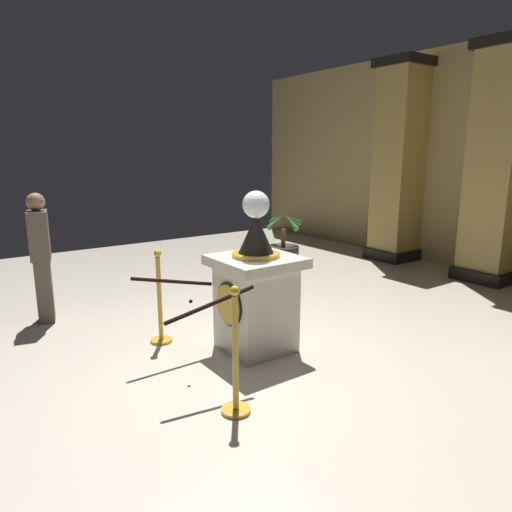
{
  "coord_description": "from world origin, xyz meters",
  "views": [
    {
      "loc": [
        3.78,
        -2.46,
        2.05
      ],
      "look_at": [
        0.04,
        0.22,
        1.01
      ],
      "focal_mm": 32.52,
      "sensor_mm": 36.0,
      "label": 1
    }
  ],
  "objects": [
    {
      "name": "ground_plane",
      "position": [
        0.0,
        0.0,
        0.0
      ],
      "size": [
        12.59,
        12.59,
        0.0
      ],
      "primitive_type": "plane",
      "color": "beige"
    },
    {
      "name": "pedestal_clock",
      "position": [
        0.04,
        0.21,
        0.64
      ],
      "size": [
        0.82,
        0.82,
        1.68
      ],
      "color": "beige",
      "rests_on": "ground_plane"
    },
    {
      "name": "stanchion_near",
      "position": [
        -0.72,
        -0.52,
        0.36
      ],
      "size": [
        0.24,
        0.24,
        1.04
      ],
      "color": "gold",
      "rests_on": "ground_plane"
    },
    {
      "name": "stanchion_far",
      "position": [
        0.95,
        -0.63,
        0.37
      ],
      "size": [
        0.24,
        0.24,
        1.06
      ],
      "color": "gold",
      "rests_on": "ground_plane"
    },
    {
      "name": "velvet_rope",
      "position": [
        0.11,
        -0.58,
        0.79
      ],
      "size": [
        0.92,
        0.9,
        0.22
      ],
      "color": "black"
    },
    {
      "name": "column_left",
      "position": [
        -1.9,
        4.91,
        1.84
      ],
      "size": [
        0.85,
        0.85,
        3.7
      ],
      "color": "black",
      "rests_on": "ground_plane"
    },
    {
      "name": "column_centre_rear",
      "position": [
        0.0,
        4.91,
        1.84
      ],
      "size": [
        0.88,
        0.88,
        3.7
      ],
      "color": "black",
      "rests_on": "ground_plane"
    },
    {
      "name": "potted_palm_left",
      "position": [
        -2.57,
        2.69,
        0.27
      ],
      "size": [
        0.78,
        0.78,
        1.01
      ],
      "color": "#2D2823",
      "rests_on": "ground_plane"
    },
    {
      "name": "bystander_guest",
      "position": [
        -2.15,
        -1.4,
        0.83
      ],
      "size": [
        0.4,
        0.3,
        1.58
      ],
      "color": "brown",
      "rests_on": "ground_plane"
    }
  ]
}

